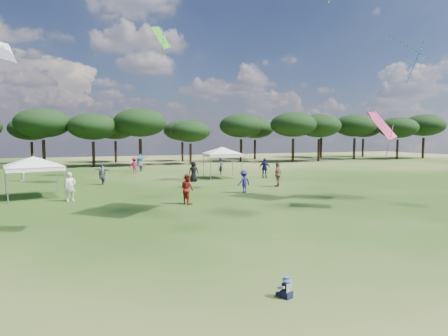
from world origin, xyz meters
The scene contains 5 objects.
tree_line centered at (2.39, 47.41, 5.42)m, with size 108.78×17.63×7.77m.
tent_left centered at (-6.94, 20.58, 2.51)m, with size 6.52×6.52×2.93m.
tent_right centered at (8.06, 26.50, 2.79)m, with size 6.18×6.18×3.22m.
toddler centered at (0.39, 1.90, 0.23)m, with size 0.39×0.43×0.53m.
festival_crowd centered at (-0.76, 26.33, 0.87)m, with size 28.14×23.03×1.93m.
Camera 1 is at (-4.17, -5.74, 3.90)m, focal length 30.00 mm.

